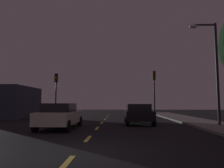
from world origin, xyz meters
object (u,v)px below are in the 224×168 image
street_lamp_right (212,63)px  traffic_signal_left (56,87)px  car_stopped_ahead (138,113)px  traffic_signal_right (154,85)px  car_adjacent_lane (60,116)px

street_lamp_right → traffic_signal_left: bearing=149.1°
traffic_signal_left → car_stopped_ahead: bearing=-35.3°
traffic_signal_right → car_stopped_ahead: traffic_signal_right is taller
traffic_signal_left → car_adjacent_lane: traffic_signal_left is taller
traffic_signal_left → street_lamp_right: street_lamp_right is taller
car_stopped_ahead → car_adjacent_lane: 5.95m
traffic_signal_left → car_adjacent_lane: size_ratio=1.06×
car_stopped_ahead → car_adjacent_lane: car_adjacent_lane is taller
car_stopped_ahead → street_lamp_right: (4.74, -1.99, 3.39)m
traffic_signal_right → street_lamp_right: bearing=-71.1°
traffic_signal_left → car_adjacent_lane: 9.65m
traffic_signal_right → street_lamp_right: (2.59, -7.57, 0.77)m
car_adjacent_lane → car_stopped_ahead: bearing=33.5°
traffic_signal_right → car_adjacent_lane: size_ratio=1.11×
car_stopped_ahead → traffic_signal_right: bearing=68.9°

